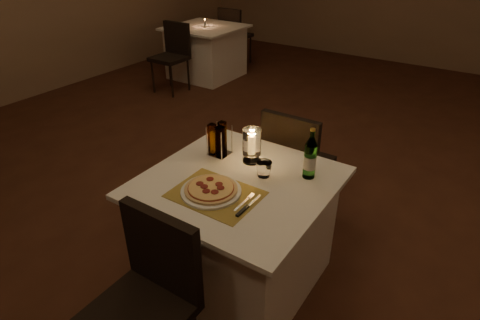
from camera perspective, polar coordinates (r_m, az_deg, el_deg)
The scene contains 17 objects.
floor at distance 3.09m, azimuth 3.77°, elevation -9.40°, with size 8.00×10.00×0.02m, color #4D2618.
main_table at distance 2.44m, azimuth -0.26°, elevation -10.17°, with size 1.00×1.00×0.74m.
chair_near at distance 1.93m, azimuth -12.73°, elevation -17.33°, with size 0.42×0.42×0.90m.
chair_far at distance 2.85m, azimuth 7.72°, elevation 0.36°, with size 0.42×0.42×0.90m.
placemat at distance 2.11m, azimuth -3.47°, elevation -4.90°, with size 0.45×0.34×0.00m, color #A58839.
plate at distance 2.12m, azimuth -4.14°, elevation -4.44°, with size 0.32×0.32×0.01m, color white.
pizza at distance 2.11m, azimuth -4.15°, elevation -4.07°, with size 0.28×0.28×0.02m.
fork at distance 2.05m, azimuth 0.82°, elevation -5.82°, with size 0.02×0.18×0.00m.
knife at distance 1.99m, azimuth 0.72°, elevation -6.92°, with size 0.02×0.22×0.01m.
tumbler at distance 2.24m, azimuth 3.40°, elevation -1.28°, with size 0.09×0.09×0.09m, color white, non-canonical shape.
water_bottle at distance 2.22m, azimuth 9.94°, elevation 0.27°, with size 0.07×0.07×0.30m.
hurricane_candle at distance 2.34m, azimuth 1.70°, elevation 2.43°, with size 0.11×0.11×0.21m.
cruet_caddy at distance 2.43m, azimuth -3.07°, elevation 2.77°, with size 0.12×0.12×0.21m.
neighbor_table_left at distance 6.20m, azimuth -4.83°, elevation 15.09°, with size 1.00×1.00×0.74m.
neighbor_chair_la at distance 5.64m, azimuth -9.51°, elevation 15.14°, with size 0.42×0.42×0.90m.
neighbor_chair_lb at distance 6.72m, azimuth -0.98°, elevation 17.87°, with size 0.42×0.42×0.90m.
neighbor_candle_left at distance 6.11m, azimuth -5.00°, elevation 18.85°, with size 0.03×0.03×0.11m.
Camera 1 is at (1.15, -2.10, 1.94)m, focal length 30.00 mm.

